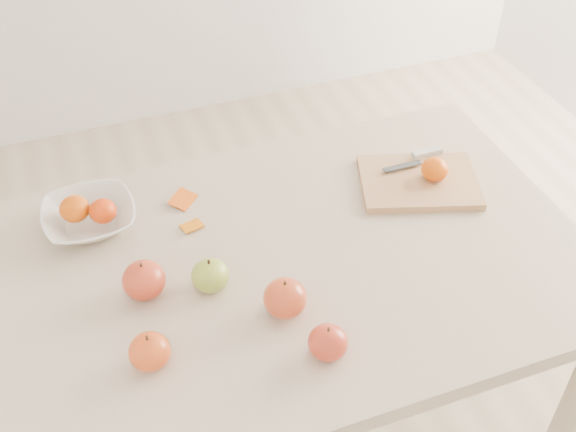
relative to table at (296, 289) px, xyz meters
name	(u,v)px	position (x,y,z in m)	size (l,w,h in m)	color
table	(296,289)	(0.00, 0.00, 0.00)	(1.20, 0.80, 0.75)	beige
cutting_board	(419,182)	(0.35, 0.12, 0.11)	(0.27, 0.19, 0.02)	tan
board_tangerine	(435,169)	(0.38, 0.11, 0.14)	(0.06, 0.06, 0.05)	#E25F07
fruit_bowl	(89,217)	(-0.38, 0.24, 0.12)	(0.20, 0.20, 0.05)	silver
bowl_tangerine_near	(75,209)	(-0.41, 0.25, 0.15)	(0.06, 0.06, 0.06)	#CE4E07
bowl_tangerine_far	(103,211)	(-0.35, 0.23, 0.14)	(0.06, 0.06, 0.05)	red
orange_peel_a	(183,201)	(-0.18, 0.25, 0.10)	(0.06, 0.04, 0.00)	#D0500E
orange_peel_b	(192,227)	(-0.18, 0.16, 0.10)	(0.04, 0.04, 0.00)	orange
paring_knife	(423,155)	(0.39, 0.19, 0.12)	(0.17, 0.04, 0.01)	silver
apple_green	(210,276)	(-0.19, -0.02, 0.13)	(0.07, 0.07, 0.07)	olive
apple_red_b	(144,280)	(-0.31, 0.01, 0.14)	(0.08, 0.08, 0.08)	#A12013
apple_red_e	(328,342)	(-0.04, -0.25, 0.13)	(0.07, 0.07, 0.07)	maroon
apple_red_d	(150,352)	(-0.34, -0.16, 0.13)	(0.08, 0.08, 0.07)	#A02413
apple_red_c	(285,298)	(-0.07, -0.13, 0.14)	(0.08, 0.08, 0.08)	#970E09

